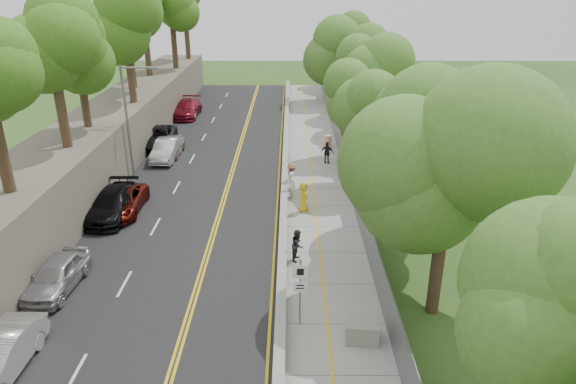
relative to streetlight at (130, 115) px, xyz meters
The scene contains 25 objects.
ground 18.08m from the streetlight, 53.23° to the right, with size 140.00×140.00×0.00m, color #33511E.
road 6.93m from the streetlight, 11.17° to the left, with size 11.20×66.00×0.04m, color black.
sidewalk 13.84m from the streetlight, ahead, with size 4.20×66.00×0.05m, color gray.
jersey_barrier 11.60m from the streetlight, ahead, with size 0.42×66.00×0.60m, color #A3EF3A.
rock_embankment 4.15m from the streetlight, 161.78° to the left, with size 5.00×66.00×4.00m, color #595147.
chainlink_fence 15.58m from the streetlight, ahead, with size 0.04×66.00×2.00m, color slate.
trees_embankment 6.46m from the streetlight, 158.49° to the left, with size 6.40×66.00×13.00m, color #478221, non-canonical shape.
trees_fenceside 17.65m from the streetlight, ahead, with size 7.00×66.00×14.00m, color #51832F, non-canonical shape.
streetlight is the anchor object (origin of this frame).
signpost 20.72m from the streetlight, 55.92° to the right, with size 0.62×0.09×3.10m.
construction_barrel 16.50m from the streetlight, 26.77° to the left, with size 0.60×0.60×0.99m, color #CE411C.
concrete_block 23.16m from the streetlight, 52.18° to the right, with size 1.29×0.97×0.86m, color slate.
car_0 14.93m from the streetlight, 88.52° to the right, with size 1.76×4.37×1.49m, color #B4B3B8.
car_2 7.14m from the streetlight, 82.20° to the right, with size 2.29×4.97×1.38m, color #5F110C.
car_3 7.55m from the streetlight, 86.61° to the right, with size 2.22×5.47×1.59m, color black.
car_4 6.53m from the streetlight, 74.95° to the left, with size 1.73×4.31×1.47m, color tan.
car_5 5.66m from the streetlight, 71.92° to the left, with size 1.65×4.74×1.56m, color #BABDC1.
car_6 8.27m from the streetlight, 91.07° to the left, with size 2.67×5.79×1.61m, color black.
car_7 17.85m from the streetlight, 88.59° to the left, with size 2.35×5.77×1.67m, color maroon.
car_8 17.86m from the streetlight, 88.39° to the left, with size 1.96×4.88×1.66m, color silver.
painter_0 13.74m from the streetlight, 25.99° to the right, with size 0.94×0.61×1.93m, color gold.
painter_1 12.37m from the streetlight, 18.21° to the right, with size 0.65×0.43×1.79m, color white.
painter_2 16.81m from the streetlight, 45.48° to the right, with size 0.81×0.63×1.67m, color #222228.
painter_3 12.01m from the streetlight, 11.48° to the right, with size 1.20×0.69×1.85m, color #945B41.
person_far 14.73m from the streetlight, 12.04° to the left, with size 1.01×0.42×1.73m, color black.
Camera 1 is at (0.65, -20.61, 13.44)m, focal length 32.00 mm.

